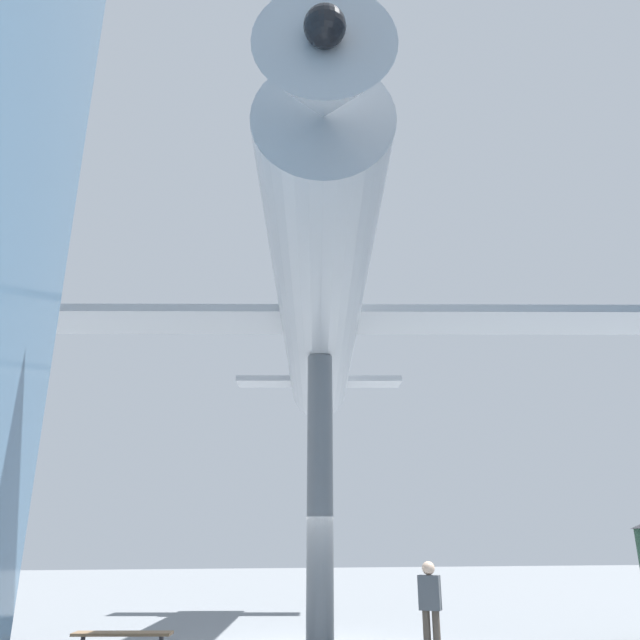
{
  "coord_description": "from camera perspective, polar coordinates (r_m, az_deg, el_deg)",
  "views": [
    {
      "loc": [
        2.98,
        13.57,
        2.0
      ],
      "look_at": [
        0.0,
        0.0,
        6.95
      ],
      "focal_mm": 35.0,
      "sensor_mm": 36.0,
      "label": 1
    }
  ],
  "objects": [
    {
      "name": "plaza_bench",
      "position": [
        12.76,
        -17.61,
        -25.82
      ],
      "size": [
        1.76,
        0.74,
        0.5
      ],
      "rotation": [
        0.0,
        0.0,
        -0.2
      ],
      "color": "#846647",
      "rests_on": "ground_plane"
    },
    {
      "name": "visitor_person",
      "position": [
        12.98,
        10.03,
        -24.01
      ],
      "size": [
        0.45,
        0.4,
        1.65
      ],
      "rotation": [
        0.0,
        0.0,
        5.7
      ],
      "color": "#4C4238",
      "rests_on": "ground_plane"
    },
    {
      "name": "suspended_airplane",
      "position": [
        14.5,
        0.01,
        0.4
      ],
      "size": [
        17.1,
        16.44,
        3.48
      ],
      "rotation": [
        0.0,
        0.0,
        -0.21
      ],
      "color": "#B2B7BC",
      "rests_on": "support_pylon_central"
    },
    {
      "name": "support_pylon_central",
      "position": [
        13.93,
        0.0,
        -15.42
      ],
      "size": [
        0.57,
        0.57,
        6.04
      ],
      "color": "slate",
      "rests_on": "ground_plane"
    }
  ]
}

